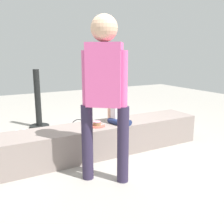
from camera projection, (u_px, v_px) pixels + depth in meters
The scene contains 12 objects.
ground_plane at pixel (104, 152), 3.61m from camera, with size 12.00×12.00×0.00m, color #9E9991.
concrete_ledge at pixel (104, 138), 3.57m from camera, with size 2.91×0.54×0.41m, color gray.
child_seated at pixel (118, 108), 3.54m from camera, with size 0.29×0.34×0.48m.
adult_standing at pixel (105, 85), 2.60m from camera, with size 0.43×0.39×1.73m.
cake_plate at pixel (97, 125), 3.40m from camera, with size 0.22×0.22×0.07m.
gift_bag at pixel (22, 143), 3.53m from camera, with size 0.21×0.12×0.35m.
railing_post at pixel (38, 106), 4.74m from camera, with size 0.36×0.36×1.08m.
water_bottle_near_gift at pixel (103, 126), 4.59m from camera, with size 0.06×0.06×0.20m.
party_cup_red at pixel (108, 122), 4.99m from camera, with size 0.08×0.08×0.11m, color red.
cake_box_white at pixel (140, 123), 4.87m from camera, with size 0.29×0.28×0.14m, color white.
handbag_black_leather at pixel (78, 132), 4.13m from camera, with size 0.32×0.15×0.34m.
handbag_brown_canvas at pixel (139, 127), 4.48m from camera, with size 0.27×0.11×0.28m.
Camera 1 is at (-1.55, -3.02, 1.36)m, focal length 41.02 mm.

